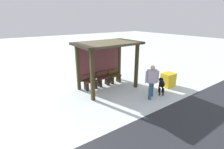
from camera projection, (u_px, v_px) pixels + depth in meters
name	position (u px, v px, depth m)	size (l,w,h in m)	color
ground_plane	(108.00, 88.00, 9.05)	(60.00, 60.00, 0.00)	silver
bus_shelter	(105.00, 52.00, 8.59)	(3.19, 2.03, 2.46)	#342E16
bench_left_inside	(90.00, 83.00, 8.86)	(0.70, 0.41, 0.75)	#543326
bench_center_inside	(103.00, 80.00, 9.30)	(0.70, 0.41, 0.77)	#592E25
bench_right_inside	(115.00, 78.00, 9.75)	(0.70, 0.39, 0.74)	#533C19
person_walking	(152.00, 79.00, 7.68)	(0.57, 0.46, 1.58)	#B3AABE
dog	(162.00, 84.00, 8.28)	(0.73, 0.71, 0.71)	black
road_strip	(204.00, 143.00, 5.05)	(36.00, 4.16, 0.01)	#2B2D33
grit_bin	(168.00, 80.00, 9.21)	(0.70, 0.56, 0.74)	yellow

